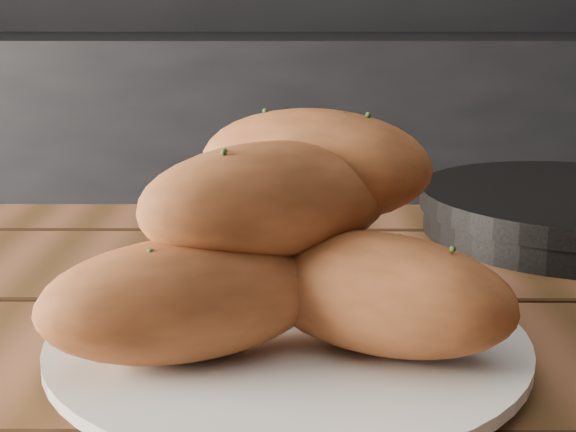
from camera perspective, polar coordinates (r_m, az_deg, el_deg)
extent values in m
cube|color=black|center=(2.05, -2.33, 0.05)|extent=(2.80, 0.60, 0.90)
cube|color=brown|center=(0.54, 3.84, -11.80)|extent=(1.40, 0.82, 0.04)
cylinder|color=white|center=(0.53, -0.01, -9.44)|extent=(0.28, 0.28, 0.01)
cylinder|color=white|center=(0.52, -0.01, -8.64)|extent=(0.31, 0.31, 0.01)
ellipsoid|color=#BC6334|center=(0.48, -7.41, -5.91)|extent=(0.19, 0.13, 0.07)
ellipsoid|color=#BC6334|center=(0.48, 6.54, -5.48)|extent=(0.18, 0.14, 0.07)
ellipsoid|color=#BC6334|center=(0.57, -0.54, -2.40)|extent=(0.11, 0.17, 0.07)
ellipsoid|color=#BC6334|center=(0.49, -1.31, 1.05)|extent=(0.18, 0.14, 0.07)
ellipsoid|color=#BC6334|center=(0.52, 1.83, 3.65)|extent=(0.17, 0.12, 0.07)
cylinder|color=black|center=(0.85, 19.63, -0.22)|extent=(0.29, 0.29, 0.03)
cylinder|color=black|center=(0.84, 19.75, 1.09)|extent=(0.30, 0.30, 0.02)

